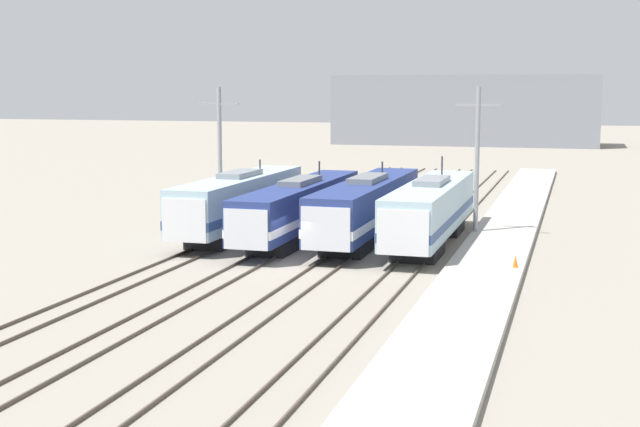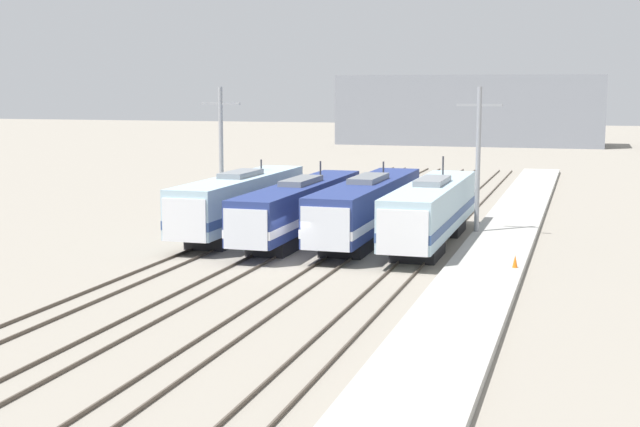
# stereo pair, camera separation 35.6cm
# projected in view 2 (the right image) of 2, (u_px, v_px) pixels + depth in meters

# --- Properties ---
(ground_plane) EXTENTS (400.00, 400.00, 0.00)m
(ground_plane) POSITION_uv_depth(u_px,v_px,m) (292.00, 264.00, 48.97)
(ground_plane) COLOR gray
(rail_pair_far_left) EXTENTS (1.51, 120.00, 0.15)m
(rail_pair_far_left) POSITION_uv_depth(u_px,v_px,m) (187.00, 256.00, 50.75)
(rail_pair_far_left) COLOR #4C4238
(rail_pair_far_left) RESTS_ON ground_plane
(rail_pair_center_left) EXTENTS (1.51, 120.00, 0.15)m
(rail_pair_center_left) POSITION_uv_depth(u_px,v_px,m) (256.00, 261.00, 49.55)
(rail_pair_center_left) COLOR #4C4238
(rail_pair_center_left) RESTS_ON ground_plane
(rail_pair_center_right) EXTENTS (1.51, 120.00, 0.15)m
(rail_pair_center_right) POSITION_uv_depth(u_px,v_px,m) (328.00, 265.00, 48.36)
(rail_pair_center_right) COLOR #4C4238
(rail_pair_center_right) RESTS_ON ground_plane
(rail_pair_far_right) EXTENTS (1.51, 120.00, 0.15)m
(rail_pair_far_right) POSITION_uv_depth(u_px,v_px,m) (405.00, 269.00, 47.16)
(rail_pair_far_right) COLOR #4C4238
(rail_pair_far_right) RESTS_ON ground_plane
(locomotive_far_left) EXTENTS (2.96, 17.43, 4.69)m
(locomotive_far_left) POSITION_uv_depth(u_px,v_px,m) (238.00, 203.00, 57.91)
(locomotive_far_left) COLOR #232326
(locomotive_far_left) RESTS_ON ground_plane
(locomotive_center_left) EXTENTS (2.78, 19.59, 4.66)m
(locomotive_center_left) POSITION_uv_depth(u_px,v_px,m) (299.00, 208.00, 56.64)
(locomotive_center_left) COLOR black
(locomotive_center_left) RESTS_ON ground_plane
(locomotive_center_right) EXTENTS (3.01, 19.59, 4.66)m
(locomotive_center_right) POSITION_uv_depth(u_px,v_px,m) (367.00, 208.00, 56.28)
(locomotive_center_right) COLOR black
(locomotive_center_right) RESTS_ON ground_plane
(locomotive_far_right) EXTENTS (3.02, 18.46, 5.18)m
(locomotive_far_right) POSITION_uv_depth(u_px,v_px,m) (431.00, 211.00, 54.32)
(locomotive_far_right) COLOR #232326
(locomotive_far_right) RESTS_ON ground_plane
(catenary_tower_left) EXTENTS (2.90, 0.30, 9.69)m
(catenary_tower_left) POSITION_uv_depth(u_px,v_px,m) (221.00, 153.00, 62.26)
(catenary_tower_left) COLOR gray
(catenary_tower_left) RESTS_ON ground_plane
(catenary_tower_right) EXTENTS (2.90, 0.30, 9.69)m
(catenary_tower_right) POSITION_uv_depth(u_px,v_px,m) (478.00, 158.00, 57.18)
(catenary_tower_right) COLOR gray
(catenary_tower_right) RESTS_ON ground_plane
(platform) EXTENTS (4.00, 120.00, 0.38)m
(platform) POSITION_uv_depth(u_px,v_px,m) (483.00, 272.00, 45.97)
(platform) COLOR #A8A59E
(platform) RESTS_ON ground_plane
(traffic_cone) EXTENTS (0.28, 0.28, 0.65)m
(traffic_cone) POSITION_uv_depth(u_px,v_px,m) (515.00, 261.00, 46.04)
(traffic_cone) COLOR orange
(traffic_cone) RESTS_ON platform
(depot_building) EXTENTS (44.61, 12.63, 11.84)m
(depot_building) POSITION_uv_depth(u_px,v_px,m) (470.00, 110.00, 152.92)
(depot_building) COLOR gray
(depot_building) RESTS_ON ground_plane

